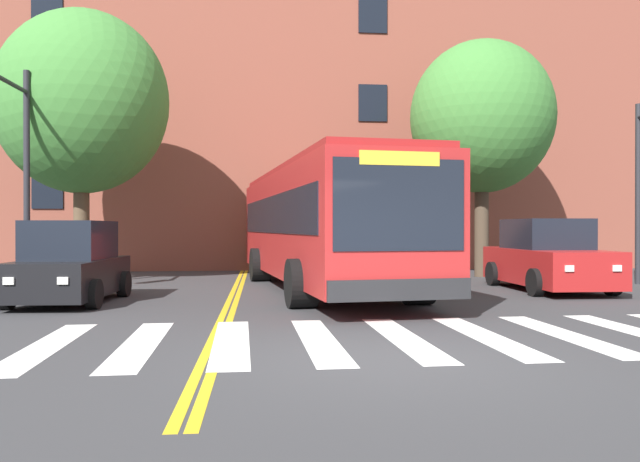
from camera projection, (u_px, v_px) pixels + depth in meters
name	position (u px, v px, depth m)	size (l,w,h in m)	color
ground_plane	(389.00, 358.00, 7.69)	(120.00, 120.00, 0.00)	#38383A
crosswalk	(403.00, 338.00, 9.10)	(10.56, 4.03, 0.01)	white
lane_line_yellow_inner	(242.00, 272.00, 22.77)	(0.12, 36.00, 0.01)	gold
lane_line_yellow_outer	(246.00, 272.00, 22.79)	(0.12, 36.00, 0.01)	gold
city_bus	(321.00, 223.00, 16.37)	(4.13, 12.35, 3.15)	#B22323
car_black_near_lane	(70.00, 265.00, 13.39)	(2.03, 3.71, 1.76)	black
car_red_far_lane	(547.00, 258.00, 16.08)	(2.13, 4.50, 1.84)	#AD1E1E
car_tan_behind_bus	(294.00, 247.00, 26.16)	(2.04, 3.75, 1.75)	tan
traffic_light_far_corner	(10.00, 141.00, 15.07)	(0.35, 2.74, 5.69)	#28282D
street_tree_curbside_large	(482.00, 118.00, 20.49)	(6.57, 6.55, 7.75)	#4C3D2D
street_tree_curbside_small	(81.00, 103.00, 18.49)	(7.14, 6.97, 8.04)	brown
building_facade	(359.00, 126.00, 26.96)	(29.87, 6.69, 12.00)	brown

